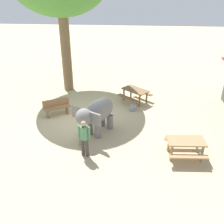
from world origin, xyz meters
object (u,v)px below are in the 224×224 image
picnic_table_near (186,144)px  picnic_table_far (135,93)px  wooden_bench (57,107)px  elephant (96,114)px  person_handler (84,136)px  feed_bucket (133,108)px

picnic_table_near → picnic_table_far: 5.49m
wooden_bench → picnic_table_near: bearing=121.8°
elephant → person_handler: (1.75, -0.24, -0.10)m
wooden_bench → feed_bucket: 4.11m
elephant → picnic_table_far: elephant is taller
picnic_table_near → feed_bucket: picnic_table_near is taller
person_handler → picnic_table_near: size_ratio=1.03×
elephant → feed_bucket: (-2.48, 1.66, -0.89)m
picnic_table_near → feed_bucket: 4.51m
wooden_bench → feed_bucket: (-0.82, 4.02, -0.31)m
person_handler → feed_bucket: (-4.23, 1.90, -0.79)m
elephant → wooden_bench: (-1.66, -2.36, -0.58)m
person_handler → wooden_bench: bearing=42.4°
person_handler → picnic_table_near: person_handler is taller
picnic_table_far → elephant: bearing=-76.1°
picnic_table_near → picnic_table_far: bearing=108.7°
feed_bucket → picnic_table_near: bearing=28.7°
feed_bucket → person_handler: bearing=-24.2°
wooden_bench → picnic_table_far: size_ratio=0.67×
person_handler → wooden_bench: (-3.41, -2.12, -0.48)m
elephant → feed_bucket: elephant is taller
picnic_table_near → picnic_table_far: size_ratio=0.75×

